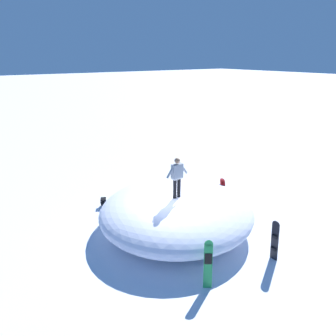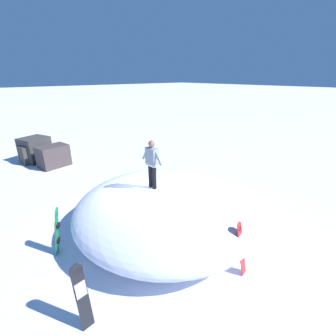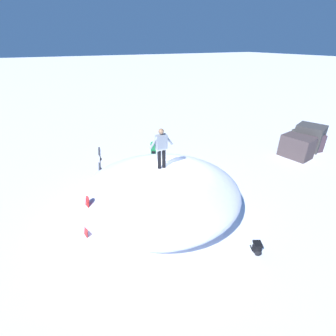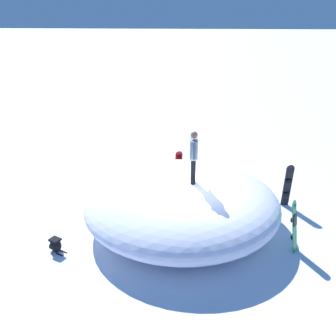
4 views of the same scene
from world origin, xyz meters
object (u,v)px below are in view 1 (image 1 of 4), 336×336
snowboard_secondary_upright (208,263)px  snowboard_tertiary_upright (223,192)px  snowboarder_standing (177,175)px  backpack_near (104,202)px  snowboard_primary_upright (275,240)px

snowboard_secondary_upright → snowboard_tertiary_upright: 5.36m
snowboarder_standing → backpack_near: 4.82m
snowboard_secondary_upright → snowboard_tertiary_upright: (3.48, -4.08, -0.02)m
snowboard_secondary_upright → backpack_near: (6.86, 0.52, -0.61)m
snowboarder_standing → snowboard_tertiary_upright: bearing=-80.0°
snowboarder_standing → backpack_near: size_ratio=2.85×
snowboarder_standing → snowboard_secondary_upright: bearing=162.0°
snowboarder_standing → backpack_near: (3.94, 1.47, -2.36)m
snowboard_primary_upright → backpack_near: size_ratio=2.88×
snowboard_secondary_upright → backpack_near: 6.91m
snowboard_tertiary_upright → backpack_near: bearing=53.7°
snowboarder_standing → snowboard_secondary_upright: 3.54m
snowboard_tertiary_upright → backpack_near: 5.74m
snowboard_secondary_upright → snowboard_tertiary_upright: bearing=-49.6°
snowboard_primary_upright → backpack_near: snowboard_primary_upright is taller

